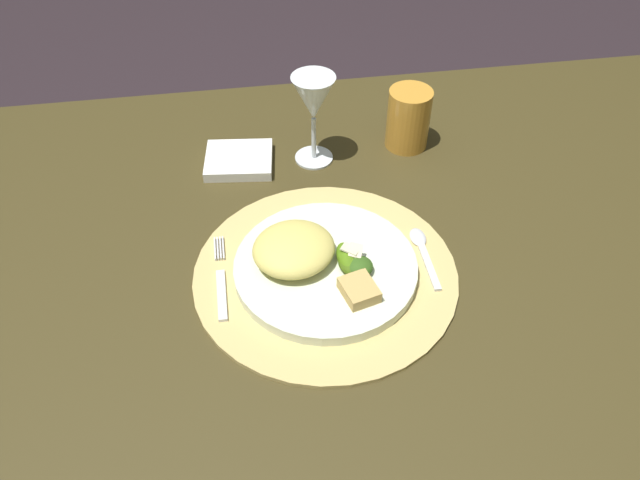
# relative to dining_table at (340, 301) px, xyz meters

# --- Properties ---
(ground_plane) EXTENTS (6.00, 6.00, 0.00)m
(ground_plane) POSITION_rel_dining_table_xyz_m (0.00, 0.00, -0.61)
(ground_plane) COLOR #2A1F24
(dining_table) EXTENTS (1.49, 0.92, 0.75)m
(dining_table) POSITION_rel_dining_table_xyz_m (0.00, 0.00, 0.00)
(dining_table) COLOR #3D3318
(dining_table) RESTS_ON ground
(placemat) EXTENTS (0.37, 0.37, 0.01)m
(placemat) POSITION_rel_dining_table_xyz_m (-0.03, -0.06, 0.14)
(placemat) COLOR tan
(placemat) RESTS_ON dining_table
(dinner_plate) EXTENTS (0.26, 0.26, 0.02)m
(dinner_plate) POSITION_rel_dining_table_xyz_m (-0.03, -0.06, 0.15)
(dinner_plate) COLOR silver
(dinner_plate) RESTS_ON placemat
(pasta_serving) EXTENTS (0.15, 0.14, 0.04)m
(pasta_serving) POSITION_rel_dining_table_xyz_m (-0.08, -0.04, 0.18)
(pasta_serving) COLOR #DCC964
(pasta_serving) RESTS_ON dinner_plate
(salad_greens) EXTENTS (0.06, 0.07, 0.03)m
(salad_greens) POSITION_rel_dining_table_xyz_m (0.00, -0.07, 0.17)
(salad_greens) COLOR #33581A
(salad_greens) RESTS_ON dinner_plate
(bread_piece) EXTENTS (0.05, 0.06, 0.02)m
(bread_piece) POSITION_rel_dining_table_xyz_m (-0.00, -0.12, 0.17)
(bread_piece) COLOR tan
(bread_piece) RESTS_ON dinner_plate
(fork) EXTENTS (0.01, 0.16, 0.00)m
(fork) POSITION_rel_dining_table_xyz_m (-0.18, -0.06, 0.15)
(fork) COLOR silver
(fork) RESTS_ON placemat
(spoon) EXTENTS (0.02, 0.12, 0.01)m
(spoon) POSITION_rel_dining_table_xyz_m (0.11, -0.04, 0.15)
(spoon) COLOR silver
(spoon) RESTS_ON placemat
(napkin) EXTENTS (0.12, 0.11, 0.02)m
(napkin) POSITION_rel_dining_table_xyz_m (-0.14, 0.21, 0.15)
(napkin) COLOR white
(napkin) RESTS_ON dining_table
(wine_glass) EXTENTS (0.07, 0.07, 0.16)m
(wine_glass) POSITION_rel_dining_table_xyz_m (-0.01, 0.21, 0.25)
(wine_glass) COLOR silver
(wine_glass) RESTS_ON dining_table
(amber_tumbler) EXTENTS (0.07, 0.07, 0.11)m
(amber_tumbler) POSITION_rel_dining_table_xyz_m (0.16, 0.22, 0.19)
(amber_tumbler) COLOR gold
(amber_tumbler) RESTS_ON dining_table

